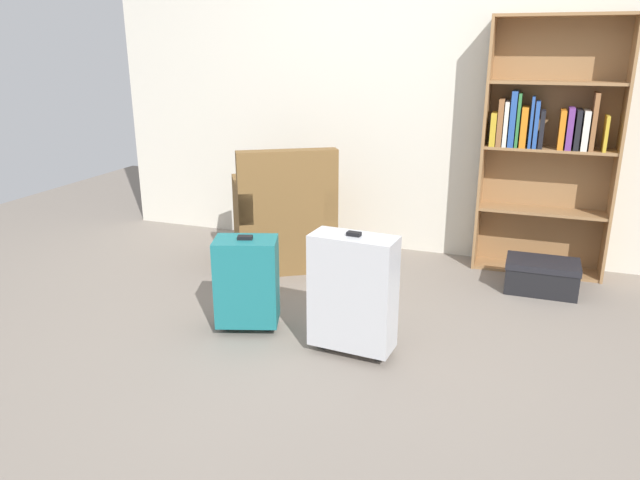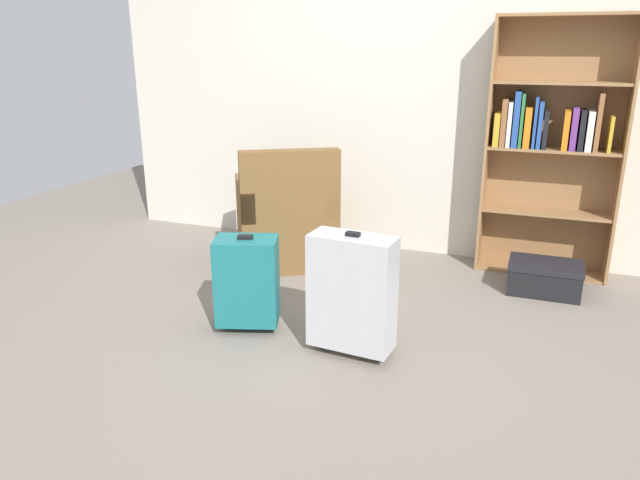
{
  "view_description": "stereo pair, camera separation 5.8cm",
  "coord_description": "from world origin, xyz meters",
  "px_view_note": "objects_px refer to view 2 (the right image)",
  "views": [
    {
      "loc": [
        1.05,
        -2.68,
        1.58
      ],
      "look_at": [
        -0.01,
        0.29,
        0.55
      ],
      "focal_mm": 33.53,
      "sensor_mm": 36.0,
      "label": 1
    },
    {
      "loc": [
        1.1,
        -2.66,
        1.58
      ],
      "look_at": [
        -0.01,
        0.29,
        0.55
      ],
      "focal_mm": 33.53,
      "sensor_mm": 36.0,
      "label": 2
    }
  ],
  "objects_px": {
    "mug": "(356,263)",
    "suitcase_teal": "(247,281)",
    "bookshelf": "(551,143)",
    "suitcase_silver": "(352,292)",
    "storage_box": "(545,277)",
    "armchair": "(286,222)"
  },
  "relations": [
    {
      "from": "armchair",
      "to": "suitcase_silver",
      "type": "relative_size",
      "value": 1.41
    },
    {
      "from": "armchair",
      "to": "suitcase_teal",
      "type": "height_order",
      "value": "armchair"
    },
    {
      "from": "armchair",
      "to": "bookshelf",
      "type": "bearing_deg",
      "value": 15.16
    },
    {
      "from": "suitcase_silver",
      "to": "bookshelf",
      "type": "bearing_deg",
      "value": 62.05
    },
    {
      "from": "armchair",
      "to": "storage_box",
      "type": "bearing_deg",
      "value": 1.51
    },
    {
      "from": "bookshelf",
      "to": "suitcase_teal",
      "type": "distance_m",
      "value": 2.32
    },
    {
      "from": "bookshelf",
      "to": "suitcase_teal",
      "type": "xyz_separation_m",
      "value": [
        -1.55,
        -1.61,
        -0.64
      ]
    },
    {
      "from": "bookshelf",
      "to": "mug",
      "type": "xyz_separation_m",
      "value": [
        -1.25,
        -0.46,
        -0.89
      ]
    },
    {
      "from": "armchair",
      "to": "suitcase_teal",
      "type": "distance_m",
      "value": 1.15
    },
    {
      "from": "bookshelf",
      "to": "storage_box",
      "type": "relative_size",
      "value": 3.8
    },
    {
      "from": "suitcase_silver",
      "to": "storage_box",
      "type": "bearing_deg",
      "value": 52.7
    },
    {
      "from": "storage_box",
      "to": "bookshelf",
      "type": "bearing_deg",
      "value": 97.28
    },
    {
      "from": "suitcase_teal",
      "to": "suitcase_silver",
      "type": "bearing_deg",
      "value": -6.52
    },
    {
      "from": "suitcase_silver",
      "to": "suitcase_teal",
      "type": "bearing_deg",
      "value": 173.48
    },
    {
      "from": "bookshelf",
      "to": "suitcase_silver",
      "type": "bearing_deg",
      "value": -117.95
    },
    {
      "from": "armchair",
      "to": "suitcase_teal",
      "type": "relative_size",
      "value": 1.68
    },
    {
      "from": "suitcase_teal",
      "to": "bookshelf",
      "type": "bearing_deg",
      "value": 46.18
    },
    {
      "from": "mug",
      "to": "suitcase_teal",
      "type": "bearing_deg",
      "value": -104.52
    },
    {
      "from": "storage_box",
      "to": "suitcase_teal",
      "type": "xyz_separation_m",
      "value": [
        -1.6,
        -1.17,
        0.19
      ]
    },
    {
      "from": "mug",
      "to": "armchair",
      "type": "bearing_deg",
      "value": -177.01
    },
    {
      "from": "suitcase_silver",
      "to": "suitcase_teal",
      "type": "distance_m",
      "value": 0.66
    },
    {
      "from": "armchair",
      "to": "suitcase_silver",
      "type": "xyz_separation_m",
      "value": [
        0.9,
        -1.2,
        0.04
      ]
    }
  ]
}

